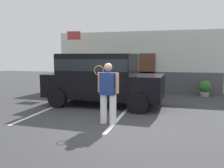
# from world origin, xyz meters

# --- Properties ---
(ground_plane) EXTENTS (40.00, 40.00, 0.00)m
(ground_plane) POSITION_xyz_m (0.00, 0.00, 0.00)
(ground_plane) COLOR #38383A
(parking_stripe_0) EXTENTS (0.12, 4.40, 0.01)m
(parking_stripe_0) POSITION_xyz_m (-2.75, 1.50, 0.00)
(parking_stripe_0) COLOR silver
(parking_stripe_0) RESTS_ON ground_plane
(parking_stripe_1) EXTENTS (0.12, 4.40, 0.01)m
(parking_stripe_1) POSITION_xyz_m (0.09, 1.50, 0.00)
(parking_stripe_1) COLOR silver
(parking_stripe_1) RESTS_ON ground_plane
(house_frontage) EXTENTS (9.89, 0.40, 3.31)m
(house_frontage) POSITION_xyz_m (0.00, 6.95, 1.56)
(house_frontage) COLOR silver
(house_frontage) RESTS_ON ground_plane
(parked_suv) EXTENTS (4.66, 2.28, 2.05)m
(parked_suv) POSITION_xyz_m (-1.06, 2.66, 1.15)
(parked_suv) COLOR black
(parked_suv) RESTS_ON ground_plane
(tennis_player_man) EXTENTS (0.78, 0.33, 1.77)m
(tennis_player_man) POSITION_xyz_m (-0.08, 0.26, 0.92)
(tennis_player_man) COLOR white
(tennis_player_man) RESTS_ON ground_plane
(potted_plant_by_porch) EXTENTS (0.59, 0.59, 0.78)m
(potted_plant_by_porch) POSITION_xyz_m (3.20, 5.97, 0.43)
(potted_plant_by_porch) COLOR gray
(potted_plant_by_porch) RESTS_ON ground_plane
(flag_pole) EXTENTS (0.80, 0.05, 3.35)m
(flag_pole) POSITION_xyz_m (-3.86, 5.82, 2.30)
(flag_pole) COLOR silver
(flag_pole) RESTS_ON ground_plane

